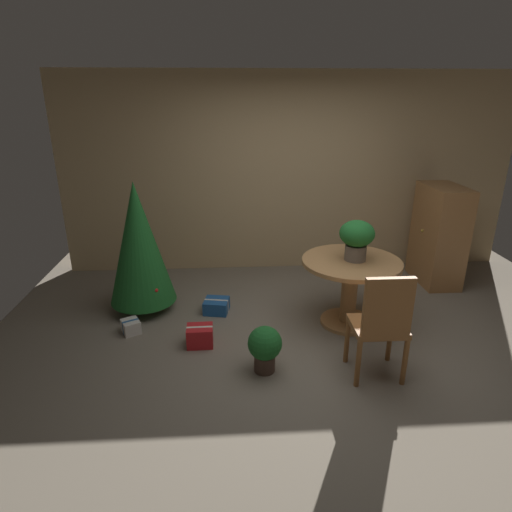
% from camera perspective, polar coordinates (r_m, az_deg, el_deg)
% --- Properties ---
extents(ground_plane, '(6.60, 6.60, 0.00)m').
position_cam_1_polar(ground_plane, '(4.29, 7.89, -12.06)').
color(ground_plane, '#756B5B').
extents(back_wall_panel, '(6.00, 0.10, 2.60)m').
position_cam_1_polar(back_wall_panel, '(5.88, 4.34, 10.71)').
color(back_wall_panel, tan).
rests_on(back_wall_panel, ground_plane).
extents(round_dining_table, '(1.01, 1.01, 0.72)m').
position_cam_1_polar(round_dining_table, '(4.57, 12.33, -3.11)').
color(round_dining_table, '#B27F4C').
rests_on(round_dining_table, ground_plane).
extents(flower_vase, '(0.35, 0.35, 0.41)m').
position_cam_1_polar(flower_vase, '(4.42, 13.15, 2.49)').
color(flower_vase, '#665B51').
rests_on(flower_vase, round_dining_table).
extents(wooden_chair_near, '(0.44, 0.40, 0.98)m').
position_cam_1_polar(wooden_chair_near, '(3.74, 16.24, -8.36)').
color(wooden_chair_near, brown).
rests_on(wooden_chair_near, ground_plane).
extents(holiday_tree, '(0.72, 0.72, 1.47)m').
position_cam_1_polar(holiday_tree, '(4.82, -15.21, 1.62)').
color(holiday_tree, brown).
rests_on(holiday_tree, ground_plane).
extents(gift_box_blue, '(0.30, 0.30, 0.15)m').
position_cam_1_polar(gift_box_blue, '(4.90, -5.24, -6.56)').
color(gift_box_blue, '#1E569E').
rests_on(gift_box_blue, ground_plane).
extents(gift_box_red, '(0.26, 0.21, 0.20)m').
position_cam_1_polar(gift_box_red, '(4.30, -7.40, -10.41)').
color(gift_box_red, red).
rests_on(gift_box_red, ground_plane).
extents(gift_box_cream, '(0.23, 0.24, 0.14)m').
position_cam_1_polar(gift_box_cream, '(4.67, -16.17, -8.93)').
color(gift_box_cream, silver).
rests_on(gift_box_cream, ground_plane).
extents(wooden_cabinet, '(0.45, 0.77, 1.25)m').
position_cam_1_polar(wooden_cabinet, '(5.95, 22.97, 2.55)').
color(wooden_cabinet, '#9E6B3D').
rests_on(wooden_cabinet, ground_plane).
extents(potted_plant, '(0.30, 0.30, 0.43)m').
position_cam_1_polar(potted_plant, '(3.84, 1.17, -11.85)').
color(potted_plant, '#4C382D').
rests_on(potted_plant, ground_plane).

